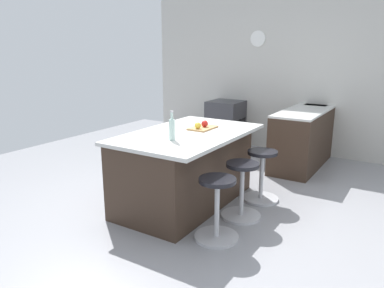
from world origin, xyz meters
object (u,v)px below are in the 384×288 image
Objects in this scene: stool_middle at (242,192)px; cutting_board at (203,128)px; apple_yellow at (198,125)px; apple_red at (205,124)px; water_bottle at (172,129)px; stool_by_window at (261,177)px; stool_near_camera at (217,211)px; oven_range at (226,124)px; kitchen_island at (185,168)px.

cutting_board is at bearing -111.58° from stool_middle.
apple_yellow reaches higher than stool_middle.
stool_middle is 8.25× the size of apple_yellow.
water_bottle reaches higher than apple_red.
stool_by_window is at bearing 114.20° from apple_red.
apple_red is (-0.13, 0.02, 0.00)m from apple_yellow.
water_bottle is (-0.16, -0.63, 0.71)m from stool_near_camera.
cutting_board is at bearing -141.68° from stool_near_camera.
cutting_board reaches higher than stool_by_window.
water_bottle reaches higher than oven_range.
cutting_board is at bearing 20.83° from oven_range.
water_bottle is at bearing 16.96° from oven_range.
stool_by_window is 1.01m from apple_yellow.
oven_range is at bearing -143.27° from stool_by_window.
stool_by_window is 0.57m from stool_middle.
apple_red reaches higher than stool_middle.
oven_range is at bearing -159.17° from cutting_board.
stool_near_camera is at bearing 42.35° from apple_yellow.
apple_red is 0.25× the size of water_bottle.
stool_middle is 1.00× the size of stool_near_camera.
water_bottle is at bearing -32.94° from stool_by_window.
apple_yellow reaches higher than cutting_board.
oven_range is at bearing -158.68° from apple_red.
water_bottle is at bearing -104.25° from stool_near_camera.
water_bottle reaches higher than stool_by_window.
cutting_board is at bearing -32.87° from apple_red.
kitchen_island reaches higher than stool_middle.
kitchen_island is at bearing -18.32° from cutting_board.
stool_by_window is (2.11, 1.58, -0.14)m from oven_range.
apple_red is at bearing -179.50° from water_bottle.
apple_red is (-0.85, -0.64, 0.65)m from stool_near_camera.
apple_yellow is (-0.72, -0.66, 0.64)m from stool_near_camera.
kitchen_island reaches higher than oven_range.
stool_by_window is 0.94m from cutting_board.
cutting_board reaches higher than stool_middle.
oven_range reaches higher than stool_by_window.
apple_yellow reaches higher than stool_by_window.
apple_yellow is 0.24× the size of water_bottle.
oven_range is 2.64m from stool_by_window.
kitchen_island is 2.89× the size of stool_near_camera.
cutting_board is 0.12m from apple_yellow.
stool_by_window is at bearing 127.57° from kitchen_island.
kitchen_island is at bearing -127.57° from stool_near_camera.
apple_yellow is 0.57m from water_bottle.
stool_near_camera is at bearing 0.00° from stool_by_window.
stool_middle is at bearing 0.00° from stool_by_window.
cutting_board is 0.68m from water_bottle.
stool_middle is 0.95m from apple_red.
water_bottle reaches higher than stool_middle.
apple_red is (0.29, -0.64, 0.65)m from stool_by_window.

